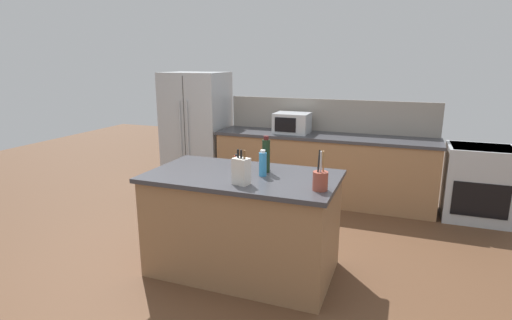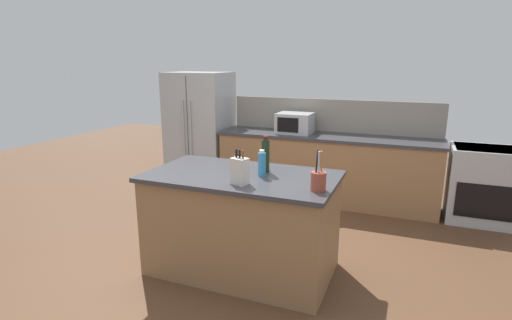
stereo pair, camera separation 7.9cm
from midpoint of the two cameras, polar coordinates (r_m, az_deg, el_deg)
name	(u,v)px [view 1 (the left image)]	position (r m, az deg, el deg)	size (l,w,h in m)	color
ground_plane	(243,269)	(3.94, -2.46, -15.29)	(14.00, 14.00, 0.00)	brown
back_counter_run	(323,168)	(5.65, 9.11, -1.13)	(3.02, 0.66, 0.94)	#936B47
wall_backsplash	(329,115)	(5.82, 10.02, 6.29)	(2.98, 0.03, 0.46)	gray
kitchen_island	(243,223)	(3.74, -2.53, -8.96)	(1.71, 0.96, 0.94)	#936B47
refrigerator	(197,130)	(6.31, -8.83, 4.26)	(0.92, 0.75, 1.76)	#ADB2B7
range_oven	(478,183)	(5.62, 28.74, -2.86)	(0.76, 0.65, 0.92)	#ADB2B7
microwave	(292,123)	(5.63, 4.77, 5.29)	(0.48, 0.39, 0.28)	#ADB2B7
knife_block	(241,171)	(3.26, -2.80, -1.57)	(0.15, 0.13, 0.29)	beige
utensil_crock	(320,180)	(3.15, 8.46, -2.86)	(0.12, 0.12, 0.32)	brown
soy_sauce_bottle	(264,160)	(3.76, 0.48, -0.06)	(0.06, 0.06, 0.16)	black
wine_bottle	(266,155)	(3.61, 0.82, 0.70)	(0.07, 0.07, 0.33)	black
dish_soap_bottle	(263,164)	(3.50, 0.33, -0.54)	(0.07, 0.07, 0.23)	#3384BC
spice_jar_paprika	(237,160)	(3.87, -3.36, -0.04)	(0.05, 0.05, 0.11)	#B73D1E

